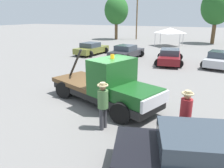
{
  "coord_description": "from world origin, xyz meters",
  "views": [
    {
      "loc": [
        4.65,
        -8.95,
        4.16
      ],
      "look_at": [
        0.5,
        0.0,
        1.05
      ],
      "focal_mm": 35.0,
      "sensor_mm": 36.0,
      "label": 1
    }
  ],
  "objects_px": {
    "tow_truck": "(108,86)",
    "person_near_truck": "(186,112)",
    "tree_center": "(116,10)",
    "person_at_hood": "(103,102)",
    "parked_car_charcoal": "(126,52)",
    "traffic_cone": "(110,76)",
    "canopy_tent_white": "(170,30)",
    "parked_car_olive": "(91,49)",
    "parked_car_silver": "(220,59)",
    "foreground_car": "(205,156)",
    "utility_pole": "(137,12)",
    "tree_left": "(217,7)",
    "parked_car_maroon": "(170,56)"
  },
  "relations": [
    {
      "from": "tow_truck",
      "to": "parked_car_charcoal",
      "type": "height_order",
      "value": "tow_truck"
    },
    {
      "from": "tow_truck",
      "to": "tree_left",
      "type": "xyz_separation_m",
      "value": [
        4.0,
        28.4,
        4.38
      ]
    },
    {
      "from": "foreground_car",
      "to": "parked_car_olive",
      "type": "height_order",
      "value": "same"
    },
    {
      "from": "utility_pole",
      "to": "parked_car_maroon",
      "type": "bearing_deg",
      "value": -63.03
    },
    {
      "from": "tow_truck",
      "to": "person_near_truck",
      "type": "relative_size",
      "value": 3.52
    },
    {
      "from": "tow_truck",
      "to": "parked_car_charcoal",
      "type": "distance_m",
      "value": 12.14
    },
    {
      "from": "parked_car_olive",
      "to": "person_near_truck",
      "type": "bearing_deg",
      "value": -133.57
    },
    {
      "from": "parked_car_charcoal",
      "to": "parked_car_olive",
      "type": "bearing_deg",
      "value": 91.43
    },
    {
      "from": "tow_truck",
      "to": "utility_pole",
      "type": "bearing_deg",
      "value": 126.16
    },
    {
      "from": "tow_truck",
      "to": "canopy_tent_white",
      "type": "relative_size",
      "value": 1.91
    },
    {
      "from": "parked_car_charcoal",
      "to": "parked_car_silver",
      "type": "relative_size",
      "value": 1.02
    },
    {
      "from": "person_near_truck",
      "to": "canopy_tent_white",
      "type": "bearing_deg",
      "value": 111.77
    },
    {
      "from": "foreground_car",
      "to": "parked_car_olive",
      "type": "xyz_separation_m",
      "value": [
        -12.33,
        15.44,
        -0.0
      ]
    },
    {
      "from": "tow_truck",
      "to": "parked_car_olive",
      "type": "height_order",
      "value": "tow_truck"
    },
    {
      "from": "parked_car_olive",
      "to": "parked_car_charcoal",
      "type": "height_order",
      "value": "same"
    },
    {
      "from": "parked_car_charcoal",
      "to": "traffic_cone",
      "type": "distance_m",
      "value": 7.73
    },
    {
      "from": "canopy_tent_white",
      "to": "tree_center",
      "type": "height_order",
      "value": "tree_center"
    },
    {
      "from": "person_near_truck",
      "to": "parked_car_olive",
      "type": "bearing_deg",
      "value": 140.02
    },
    {
      "from": "person_at_hood",
      "to": "parked_car_charcoal",
      "type": "relative_size",
      "value": 0.4
    },
    {
      "from": "tow_truck",
      "to": "canopy_tent_white",
      "type": "height_order",
      "value": "canopy_tent_white"
    },
    {
      "from": "parked_car_maroon",
      "to": "tree_left",
      "type": "distance_m",
      "value": 18.4
    },
    {
      "from": "canopy_tent_white",
      "to": "traffic_cone",
      "type": "bearing_deg",
      "value": -91.11
    },
    {
      "from": "person_at_hood",
      "to": "parked_car_silver",
      "type": "distance_m",
      "value": 14.11
    },
    {
      "from": "tree_left",
      "to": "traffic_cone",
      "type": "distance_m",
      "value": 25.53
    },
    {
      "from": "parked_car_olive",
      "to": "canopy_tent_white",
      "type": "distance_m",
      "value": 12.66
    },
    {
      "from": "person_near_truck",
      "to": "parked_car_charcoal",
      "type": "xyz_separation_m",
      "value": [
        -7.3,
        13.28,
        -0.42
      ]
    },
    {
      "from": "foreground_car",
      "to": "tree_center",
      "type": "xyz_separation_m",
      "value": [
        -16.37,
        31.32,
        4.32
      ]
    },
    {
      "from": "canopy_tent_white",
      "to": "utility_pole",
      "type": "relative_size",
      "value": 0.38
    },
    {
      "from": "canopy_tent_white",
      "to": "parked_car_silver",
      "type": "bearing_deg",
      "value": -60.96
    },
    {
      "from": "person_near_truck",
      "to": "parked_car_maroon",
      "type": "height_order",
      "value": "person_near_truck"
    },
    {
      "from": "tree_center",
      "to": "person_near_truck",
      "type": "bearing_deg",
      "value": -62.15
    },
    {
      "from": "person_near_truck",
      "to": "parked_car_silver",
      "type": "bearing_deg",
      "value": 94.59
    },
    {
      "from": "foreground_car",
      "to": "tree_left",
      "type": "distance_m",
      "value": 32.14
    },
    {
      "from": "tree_center",
      "to": "canopy_tent_white",
      "type": "bearing_deg",
      "value": -25.9
    },
    {
      "from": "person_near_truck",
      "to": "parked_car_silver",
      "type": "distance_m",
      "value": 13.09
    },
    {
      "from": "tow_truck",
      "to": "person_near_truck",
      "type": "height_order",
      "value": "tow_truck"
    },
    {
      "from": "parked_car_silver",
      "to": "canopy_tent_white",
      "type": "distance_m",
      "value": 13.26
    },
    {
      "from": "parked_car_olive",
      "to": "foreground_car",
      "type": "bearing_deg",
      "value": -135.17
    },
    {
      "from": "person_at_hood",
      "to": "parked_car_olive",
      "type": "distance_m",
      "value": 16.67
    },
    {
      "from": "person_near_truck",
      "to": "tow_truck",
      "type": "bearing_deg",
      "value": 165.46
    },
    {
      "from": "tree_center",
      "to": "parked_car_silver",
      "type": "bearing_deg",
      "value": -44.58
    },
    {
      "from": "tree_center",
      "to": "person_at_hood",
      "type": "bearing_deg",
      "value": -67.03
    },
    {
      "from": "person_at_hood",
      "to": "traffic_cone",
      "type": "xyz_separation_m",
      "value": [
        -2.68,
        6.23,
        -0.84
      ]
    },
    {
      "from": "utility_pole",
      "to": "person_near_truck",
      "type": "bearing_deg",
      "value": -68.38
    },
    {
      "from": "parked_car_maroon",
      "to": "traffic_cone",
      "type": "bearing_deg",
      "value": 149.65
    },
    {
      "from": "canopy_tent_white",
      "to": "tree_left",
      "type": "bearing_deg",
      "value": 45.27
    },
    {
      "from": "parked_car_silver",
      "to": "utility_pole",
      "type": "xyz_separation_m",
      "value": [
        -13.57,
        18.22,
        4.06
      ]
    },
    {
      "from": "parked_car_olive",
      "to": "traffic_cone",
      "type": "relative_size",
      "value": 8.13
    },
    {
      "from": "foreground_car",
      "to": "canopy_tent_white",
      "type": "height_order",
      "value": "canopy_tent_white"
    },
    {
      "from": "parked_car_charcoal",
      "to": "parked_car_maroon",
      "type": "relative_size",
      "value": 0.93
    }
  ]
}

